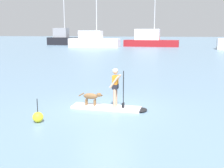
{
  "coord_description": "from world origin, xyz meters",
  "views": [
    {
      "loc": [
        3.15,
        -11.0,
        3.25
      ],
      "look_at": [
        0.0,
        1.0,
        0.9
      ],
      "focal_mm": 43.83,
      "sensor_mm": 36.0,
      "label": 1
    }
  ],
  "objects_px": {
    "person_paddler": "(116,85)",
    "moored_boat_far_starboard": "(94,41)",
    "dog": "(92,97)",
    "paddleboard": "(111,108)",
    "moored_boat_port": "(63,39)",
    "marker_buoy": "(38,117)",
    "moored_boat_far_port": "(150,40)"
  },
  "relations": [
    {
      "from": "dog",
      "to": "moored_boat_port",
      "type": "height_order",
      "value": "moored_boat_port"
    },
    {
      "from": "person_paddler",
      "to": "moored_boat_port",
      "type": "bearing_deg",
      "value": 116.8
    },
    {
      "from": "moored_boat_far_port",
      "to": "marker_buoy",
      "type": "distance_m",
      "value": 55.49
    },
    {
      "from": "person_paddler",
      "to": "moored_boat_far_starboard",
      "type": "xyz_separation_m",
      "value": [
        -16.71,
        46.9,
        0.35
      ]
    },
    {
      "from": "paddleboard",
      "to": "person_paddler",
      "type": "xyz_separation_m",
      "value": [
        0.2,
        0.0,
        1.01
      ]
    },
    {
      "from": "paddleboard",
      "to": "person_paddler",
      "type": "relative_size",
      "value": 1.98
    },
    {
      "from": "moored_boat_port",
      "to": "moored_boat_far_port",
      "type": "bearing_deg",
      "value": -5.74
    },
    {
      "from": "paddleboard",
      "to": "moored_boat_far_port",
      "type": "relative_size",
      "value": 0.26
    },
    {
      "from": "dog",
      "to": "moored_boat_far_starboard",
      "type": "xyz_separation_m",
      "value": [
        -15.64,
        46.91,
        0.91
      ]
    },
    {
      "from": "paddleboard",
      "to": "moored_boat_far_port",
      "type": "distance_m",
      "value": 53.24
    },
    {
      "from": "person_paddler",
      "to": "moored_boat_far_starboard",
      "type": "distance_m",
      "value": 49.79
    },
    {
      "from": "person_paddler",
      "to": "dog",
      "type": "relative_size",
      "value": 1.49
    },
    {
      "from": "paddleboard",
      "to": "dog",
      "type": "height_order",
      "value": "dog"
    },
    {
      "from": "paddleboard",
      "to": "moored_boat_far_port",
      "type": "height_order",
      "value": "moored_boat_far_port"
    },
    {
      "from": "dog",
      "to": "moored_boat_far_port",
      "type": "xyz_separation_m",
      "value": [
        -3.98,
        53.01,
        1.0
      ]
    },
    {
      "from": "paddleboard",
      "to": "moored_boat_far_port",
      "type": "bearing_deg",
      "value": 95.24
    },
    {
      "from": "moored_boat_far_starboard",
      "to": "moored_boat_far_port",
      "type": "relative_size",
      "value": 0.94
    },
    {
      "from": "person_paddler",
      "to": "moored_boat_far_starboard",
      "type": "height_order",
      "value": "moored_boat_far_starboard"
    },
    {
      "from": "dog",
      "to": "person_paddler",
      "type": "bearing_deg",
      "value": 0.57
    },
    {
      "from": "moored_boat_port",
      "to": "moored_boat_far_port",
      "type": "relative_size",
      "value": 0.98
    },
    {
      "from": "dog",
      "to": "moored_boat_far_starboard",
      "type": "bearing_deg",
      "value": 108.43
    },
    {
      "from": "person_paddler",
      "to": "marker_buoy",
      "type": "bearing_deg",
      "value": -134.12
    },
    {
      "from": "dog",
      "to": "moored_boat_port",
      "type": "bearing_deg",
      "value": 115.9
    },
    {
      "from": "paddleboard",
      "to": "person_paddler",
      "type": "height_order",
      "value": "person_paddler"
    },
    {
      "from": "dog",
      "to": "moored_boat_port",
      "type": "xyz_separation_m",
      "value": [
        -26.86,
        55.31,
        1.16
      ]
    },
    {
      "from": "paddleboard",
      "to": "moored_boat_port",
      "type": "relative_size",
      "value": 0.27
    },
    {
      "from": "paddleboard",
      "to": "dog",
      "type": "distance_m",
      "value": 0.99
    },
    {
      "from": "moored_boat_port",
      "to": "dog",
      "type": "bearing_deg",
      "value": -64.1
    },
    {
      "from": "moored_boat_port",
      "to": "marker_buoy",
      "type": "height_order",
      "value": "moored_boat_port"
    },
    {
      "from": "dog",
      "to": "moored_boat_far_port",
      "type": "height_order",
      "value": "moored_boat_far_port"
    },
    {
      "from": "person_paddler",
      "to": "marker_buoy",
      "type": "height_order",
      "value": "person_paddler"
    },
    {
      "from": "dog",
      "to": "marker_buoy",
      "type": "height_order",
      "value": "marker_buoy"
    }
  ]
}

